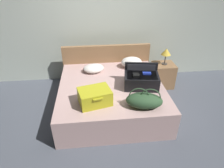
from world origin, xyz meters
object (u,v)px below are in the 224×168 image
(pillow_center_head, at_px, (94,68))
(hard_case_medium, at_px, (95,96))
(duffel_bag, at_px, (144,100))
(bed, at_px, (111,96))
(table_lamp, at_px, (166,52))
(nightstand, at_px, (163,75))
(pillow_near_headboard, at_px, (131,62))
(hard_case_large, at_px, (141,79))

(pillow_center_head, bearing_deg, hard_case_medium, -90.50)
(duffel_bag, bearing_deg, hard_case_medium, 166.82)
(bed, distance_m, table_lamp, 1.45)
(pillow_center_head, relative_size, nightstand, 0.77)
(pillow_near_headboard, relative_size, table_lamp, 1.23)
(duffel_bag, xyz_separation_m, pillow_center_head, (-0.70, 1.19, -0.04))
(hard_case_large, xyz_separation_m, nightstand, (0.68, 0.75, -0.37))
(bed, bearing_deg, table_lamp, 29.03)
(pillow_near_headboard, bearing_deg, hard_case_large, -88.16)
(hard_case_medium, relative_size, pillow_center_head, 1.34)
(hard_case_large, relative_size, duffel_bag, 1.07)
(bed, relative_size, table_lamp, 5.31)
(bed, height_order, hard_case_large, hard_case_large)
(bed, relative_size, duffel_bag, 3.10)
(hard_case_medium, xyz_separation_m, nightstand, (1.48, 1.15, -0.35))
(nightstand, bearing_deg, table_lamp, 0.00)
(table_lamp, bearing_deg, hard_case_large, -132.03)
(hard_case_medium, height_order, table_lamp, table_lamp)
(table_lamp, bearing_deg, bed, -150.97)
(bed, relative_size, pillow_near_headboard, 4.31)
(pillow_center_head, relative_size, table_lamp, 1.16)
(hard_case_large, xyz_separation_m, pillow_near_headboard, (-0.02, 0.74, -0.03))
(duffel_bag, height_order, pillow_center_head, duffel_bag)
(duffel_bag, xyz_separation_m, nightstand, (0.77, 1.32, -0.34))
(pillow_center_head, xyz_separation_m, table_lamp, (1.47, 0.13, 0.22))
(hard_case_medium, distance_m, nightstand, 1.91)
(hard_case_large, height_order, pillow_center_head, hard_case_large)
(pillow_near_headboard, bearing_deg, pillow_center_head, -171.26)
(hard_case_medium, bearing_deg, pillow_center_head, 75.59)
(hard_case_large, xyz_separation_m, table_lamp, (0.68, 0.75, 0.16))
(duffel_bag, xyz_separation_m, pillow_near_headboard, (0.06, 1.31, -0.01))
(bed, distance_m, duffel_bag, 0.86)
(duffel_bag, distance_m, table_lamp, 1.53)
(bed, relative_size, nightstand, 3.50)
(duffel_bag, relative_size, table_lamp, 1.71)
(bed, height_order, pillow_center_head, pillow_center_head)
(bed, height_order, duffel_bag, duffel_bag)
(table_lamp, bearing_deg, hard_case_medium, -142.18)
(nightstand, bearing_deg, hard_case_large, -132.03)
(nightstand, bearing_deg, pillow_near_headboard, -179.34)
(duffel_bag, distance_m, nightstand, 1.56)
(hard_case_large, distance_m, pillow_center_head, 1.01)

